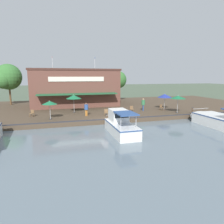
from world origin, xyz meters
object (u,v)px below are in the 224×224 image
(patio_umbrella_near_quay_edge, at_px, (178,97))
(person_mid_patio, at_px, (86,108))
(patio_umbrella_by_entrance, at_px, (74,97))
(person_near_entrance, at_px, (143,103))
(cafe_chair_beside_entrance, at_px, (32,113))
(mooring_post, at_px, (192,111))
(waterfront_restaurant, at_px, (75,87))
(tree_upstream_bank, at_px, (7,78))
(cafe_chair_back_row_seat, at_px, (106,112))
(tree_downstream_bank, at_px, (117,80))
(patio_umbrella_far_corner, at_px, (50,103))
(cafe_chair_far_corner_seat, at_px, (132,109))
(motorboat_far_downstream, at_px, (220,120))
(motorboat_distant_upstream, at_px, (119,124))
(cafe_chair_under_first_umbrella, at_px, (161,107))
(patio_umbrella_mid_patio_left, at_px, (165,96))

(patio_umbrella_near_quay_edge, relative_size, person_mid_patio, 1.45)
(patio_umbrella_by_entrance, xyz_separation_m, person_near_entrance, (1.45, 9.72, -1.03))
(patio_umbrella_by_entrance, relative_size, cafe_chair_beside_entrance, 2.89)
(person_mid_patio, xyz_separation_m, mooring_post, (2.62, 13.65, -0.58))
(waterfront_restaurant, xyz_separation_m, tree_upstream_bank, (-3.31, -11.03, 1.64))
(patio_umbrella_near_quay_edge, xyz_separation_m, person_mid_patio, (-1.26, -12.26, -1.12))
(cafe_chair_back_row_seat, bearing_deg, tree_downstream_bank, 157.43)
(patio_umbrella_far_corner, bearing_deg, waterfront_restaurant, 159.93)
(patio_umbrella_far_corner, distance_m, patio_umbrella_near_quay_edge, 16.60)
(cafe_chair_far_corner_seat, xyz_separation_m, person_near_entrance, (-0.53, 1.97, 0.65))
(motorboat_far_downstream, relative_size, tree_downstream_bank, 1.43)
(cafe_chair_beside_entrance, bearing_deg, motorboat_far_downstream, 66.73)
(person_near_entrance, bearing_deg, motorboat_distant_upstream, -37.56)
(patio_umbrella_far_corner, height_order, cafe_chair_beside_entrance, patio_umbrella_far_corner)
(person_mid_patio, distance_m, tree_upstream_bank, 17.92)
(cafe_chair_back_row_seat, distance_m, tree_downstream_bank, 15.99)
(cafe_chair_far_corner_seat, relative_size, cafe_chair_under_first_umbrella, 1.00)
(person_mid_patio, height_order, tree_downstream_bank, tree_downstream_bank)
(cafe_chair_back_row_seat, bearing_deg, patio_umbrella_far_corner, -88.11)
(cafe_chair_under_first_umbrella, height_order, person_mid_patio, person_mid_patio)
(cafe_chair_beside_entrance, bearing_deg, patio_umbrella_by_entrance, 106.76)
(cafe_chair_back_row_seat, xyz_separation_m, motorboat_distant_upstream, (5.99, -0.19, -0.19))
(patio_umbrella_near_quay_edge, relative_size, cafe_chair_under_first_umbrella, 2.83)
(cafe_chair_beside_entrance, xyz_separation_m, tree_downstream_bank, (-12.40, 14.93, 3.63))
(person_near_entrance, bearing_deg, patio_umbrella_near_quay_edge, 53.69)
(patio_umbrella_by_entrance, height_order, patio_umbrella_near_quay_edge, patio_umbrella_by_entrance)
(patio_umbrella_by_entrance, xyz_separation_m, cafe_chair_back_row_seat, (3.57, 3.67, -1.68))
(cafe_chair_back_row_seat, bearing_deg, person_near_entrance, 109.37)
(waterfront_restaurant, xyz_separation_m, cafe_chair_back_row_seat, (10.62, 2.78, -2.58))
(patio_umbrella_by_entrance, xyz_separation_m, tree_upstream_bank, (-10.36, -10.15, 2.55))
(patio_umbrella_mid_patio_left, xyz_separation_m, motorboat_far_downstream, (9.52, 1.28, -1.87))
(cafe_chair_back_row_seat, xyz_separation_m, mooring_post, (2.02, 11.24, -0.02))
(motorboat_distant_upstream, distance_m, tree_upstream_bank, 24.53)
(patio_umbrella_mid_patio_left, bearing_deg, person_near_entrance, -79.60)
(patio_umbrella_by_entrance, xyz_separation_m, cafe_chair_far_corner_seat, (1.98, 7.75, -1.68))
(mooring_post, relative_size, tree_upstream_bank, 0.13)
(cafe_chair_under_first_umbrella, bearing_deg, cafe_chair_beside_entrance, -90.31)
(patio_umbrella_by_entrance, relative_size, cafe_chair_far_corner_seat, 2.89)
(cafe_chair_beside_entrance, distance_m, tree_downstream_bank, 19.75)
(patio_umbrella_mid_patio_left, relative_size, patio_umbrella_near_quay_edge, 0.97)
(patio_umbrella_by_entrance, relative_size, patio_umbrella_mid_patio_left, 1.06)
(patio_umbrella_far_corner, relative_size, cafe_chair_beside_entrance, 2.56)
(cafe_chair_beside_entrance, xyz_separation_m, cafe_chair_under_first_umbrella, (0.10, 17.84, 0.00))
(waterfront_restaurant, bearing_deg, tree_downstream_bank, 113.20)
(patio_umbrella_mid_patio_left, xyz_separation_m, cafe_chair_beside_entrance, (0.86, -18.86, -1.54))
(waterfront_restaurant, bearing_deg, patio_umbrella_by_entrance, -7.13)
(patio_umbrella_mid_patio_left, height_order, person_near_entrance, patio_umbrella_mid_patio_left)
(waterfront_restaurant, height_order, patio_umbrella_near_quay_edge, waterfront_restaurant)
(tree_upstream_bank, bearing_deg, patio_umbrella_mid_patio_left, 64.93)
(waterfront_restaurant, distance_m, patio_umbrella_far_corner, 11.60)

